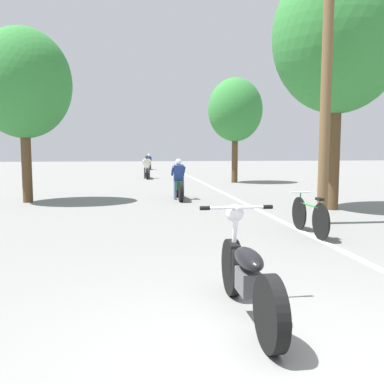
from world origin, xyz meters
TOP-DOWN VIEW (x-y plane):
  - ground_plane at (0.00, 0.00)m, footprint 120.00×120.00m
  - lane_stripe_edge at (2.41, 12.94)m, footprint 0.14×48.00m
  - utility_pole at (3.25, 5.97)m, footprint 1.10×0.24m
  - roadside_tree_right_near at (4.58, 8.08)m, footprint 3.71×3.34m
  - roadside_tree_right_far at (4.13, 18.13)m, footprint 2.87×2.59m
  - roadside_tree_left at (-4.65, 11.04)m, footprint 3.08×2.77m
  - motorcycle_foreground at (0.04, 0.99)m, footprint 0.84×2.07m
  - motorcycle_rider_lead at (0.40, 11.12)m, footprint 0.50×2.05m
  - motorcycle_rider_mid at (-0.42, 21.87)m, footprint 0.50×2.16m
  - motorcycle_rider_far at (0.08, 33.43)m, footprint 0.50×2.09m
  - bicycle_parked at (2.42, 4.82)m, footprint 0.44×1.77m

SIDE VIEW (x-z plane):
  - ground_plane at x=0.00m, z-range 0.00..0.00m
  - lane_stripe_edge at x=2.41m, z-range 0.00..0.01m
  - bicycle_parked at x=2.42m, z-range -0.03..0.80m
  - motorcycle_foreground at x=0.04m, z-range -0.11..0.99m
  - motorcycle_rider_far at x=0.08m, z-range -0.17..1.23m
  - motorcycle_rider_lead at x=0.40m, z-range -0.18..1.25m
  - motorcycle_rider_mid at x=-0.42m, z-range -0.17..1.25m
  - utility_pole at x=3.25m, z-range 0.09..7.25m
  - roadside_tree_right_far at x=4.13m, z-range 1.06..6.55m
  - roadside_tree_left at x=-4.65m, z-range 1.03..6.68m
  - roadside_tree_right_near at x=4.58m, z-range 1.36..8.38m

